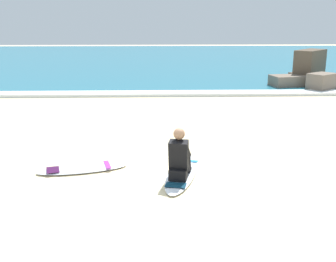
# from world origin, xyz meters

# --- Properties ---
(ground_plane) EXTENTS (80.00, 80.00, 0.00)m
(ground_plane) POSITION_xyz_m (0.00, 0.00, 0.00)
(ground_plane) COLOR beige
(sea) EXTENTS (80.00, 28.00, 0.10)m
(sea) POSITION_xyz_m (0.00, 22.62, 0.05)
(sea) COLOR teal
(sea) RESTS_ON ground
(breaking_foam) EXTENTS (80.00, 0.90, 0.11)m
(breaking_foam) POSITION_xyz_m (0.00, 8.92, 0.06)
(breaking_foam) COLOR white
(breaking_foam) RESTS_ON ground
(surfboard_main) EXTENTS (0.99, 2.27, 0.08)m
(surfboard_main) POSITION_xyz_m (0.45, 0.27, 0.04)
(surfboard_main) COLOR silver
(surfboard_main) RESTS_ON ground
(surfer_seated) EXTENTS (0.48, 0.76, 0.95)m
(surfer_seated) POSITION_xyz_m (0.39, -0.03, 0.44)
(surfer_seated) COLOR black
(surfer_seated) RESTS_ON surfboard_main
(surfboard_spare_near) EXTENTS (1.84, 0.95, 0.08)m
(surfboard_spare_near) POSITION_xyz_m (-1.50, 0.57, 0.04)
(surfboard_spare_near) COLOR silver
(surfboard_spare_near) RESTS_ON ground
(rock_outcrop_distant) EXTENTS (2.87, 3.26, 1.55)m
(rock_outcrop_distant) POSITION_xyz_m (6.58, 10.80, 0.55)
(rock_outcrop_distant) COLOR brown
(rock_outcrop_distant) RESTS_ON ground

